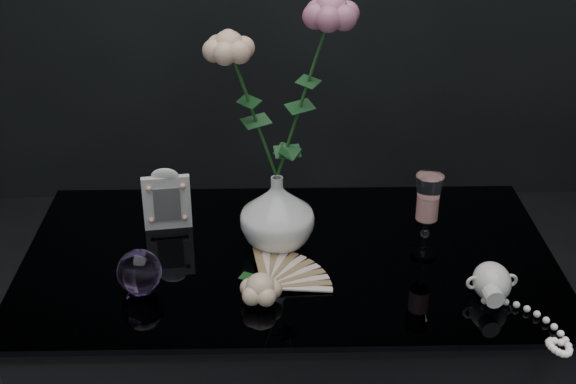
{
  "coord_description": "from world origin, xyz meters",
  "views": [
    {
      "loc": [
        -0.03,
        -1.3,
        1.61
      ],
      "look_at": [
        -0.0,
        0.01,
        0.92
      ],
      "focal_mm": 50.0,
      "sensor_mm": 36.0,
      "label": 1
    }
  ],
  "objects_px": {
    "wine_glass": "(427,216)",
    "picture_frame": "(167,198)",
    "paperweight": "(139,272)",
    "vase": "(277,213)",
    "loose_rose": "(260,288)",
    "pearl_jar": "(492,280)"
  },
  "relations": [
    {
      "from": "vase",
      "to": "wine_glass",
      "type": "bearing_deg",
      "value": -7.69
    },
    {
      "from": "vase",
      "to": "wine_glass",
      "type": "relative_size",
      "value": 0.89
    },
    {
      "from": "paperweight",
      "to": "picture_frame",
      "type": "bearing_deg",
      "value": 83.71
    },
    {
      "from": "wine_glass",
      "to": "picture_frame",
      "type": "xyz_separation_m",
      "value": [
        -0.52,
        0.12,
        -0.02
      ]
    },
    {
      "from": "picture_frame",
      "to": "paperweight",
      "type": "xyz_separation_m",
      "value": [
        -0.03,
        -0.23,
        -0.03
      ]
    },
    {
      "from": "vase",
      "to": "paperweight",
      "type": "bearing_deg",
      "value": -149.14
    },
    {
      "from": "wine_glass",
      "to": "paperweight",
      "type": "height_order",
      "value": "wine_glass"
    },
    {
      "from": "paperweight",
      "to": "pearl_jar",
      "type": "distance_m",
      "value": 0.64
    },
    {
      "from": "wine_glass",
      "to": "vase",
      "type": "bearing_deg",
      "value": 172.31
    },
    {
      "from": "picture_frame",
      "to": "vase",
      "type": "bearing_deg",
      "value": -27.58
    },
    {
      "from": "vase",
      "to": "picture_frame",
      "type": "bearing_deg",
      "value": 160.51
    },
    {
      "from": "vase",
      "to": "paperweight",
      "type": "distance_m",
      "value": 0.3
    },
    {
      "from": "loose_rose",
      "to": "paperweight",
      "type": "bearing_deg",
      "value": 159.7
    },
    {
      "from": "picture_frame",
      "to": "paperweight",
      "type": "bearing_deg",
      "value": -104.38
    },
    {
      "from": "vase",
      "to": "loose_rose",
      "type": "bearing_deg",
      "value": -99.51
    },
    {
      "from": "vase",
      "to": "loose_rose",
      "type": "height_order",
      "value": "vase"
    },
    {
      "from": "vase",
      "to": "loose_rose",
      "type": "relative_size",
      "value": 0.92
    },
    {
      "from": "paperweight",
      "to": "pearl_jar",
      "type": "relative_size",
      "value": 0.34
    },
    {
      "from": "paperweight",
      "to": "loose_rose",
      "type": "height_order",
      "value": "paperweight"
    },
    {
      "from": "loose_rose",
      "to": "pearl_jar",
      "type": "bearing_deg",
      "value": -8.93
    },
    {
      "from": "picture_frame",
      "to": "loose_rose",
      "type": "relative_size",
      "value": 0.82
    },
    {
      "from": "loose_rose",
      "to": "picture_frame",
      "type": "bearing_deg",
      "value": 115.71
    }
  ]
}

